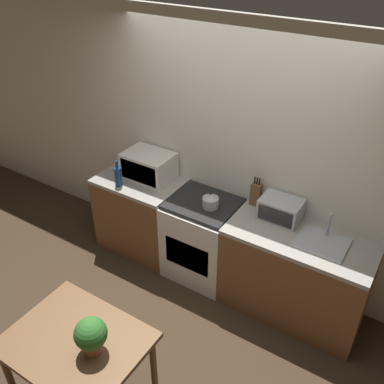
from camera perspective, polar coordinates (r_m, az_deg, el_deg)
name	(u,v)px	position (r m, az deg, el deg)	size (l,w,h in m)	color
ground_plane	(173,333)	(4.18, -2.61, -18.28)	(16.00, 16.00, 0.00)	#3D2D1E
wall_back	(240,157)	(4.15, 6.44, 4.61)	(10.00, 0.06, 2.60)	silver
counter_left_run	(142,214)	(4.82, -6.70, -2.91)	(0.90, 0.62, 0.90)	brown
counter_right_run	(294,274)	(4.16, 13.51, -10.65)	(1.31, 0.62, 0.90)	brown
stove_range	(203,238)	(4.45, 1.43, -6.19)	(0.69, 0.62, 0.90)	silver
kettle	(211,201)	(4.07, 2.49, -1.15)	(0.16, 0.16, 0.17)	#B7B7BC
microwave	(149,166)	(4.53, -5.80, 3.52)	(0.51, 0.37, 0.28)	silver
bottle	(118,176)	(4.44, -9.85, 2.09)	(0.08, 0.08, 0.29)	navy
knife_block	(256,194)	(4.12, 8.52, -0.29)	(0.10, 0.07, 0.30)	brown
toaster_oven	(281,209)	(3.99, 11.72, -2.28)	(0.37, 0.27, 0.20)	#ADAFB5
sink_basin	(322,242)	(3.83, 16.96, -6.40)	(0.43, 0.35, 0.24)	#ADAFB5
dining_table	(77,349)	(3.34, -15.06, -19.56)	(0.96, 0.76, 0.76)	brown
potted_plant	(91,335)	(3.05, -13.33, -18.06)	(0.22, 0.22, 0.29)	#9E5B3D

